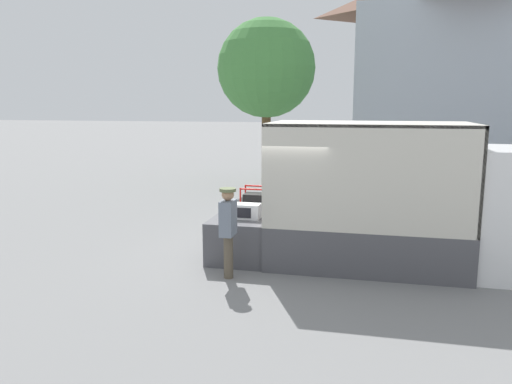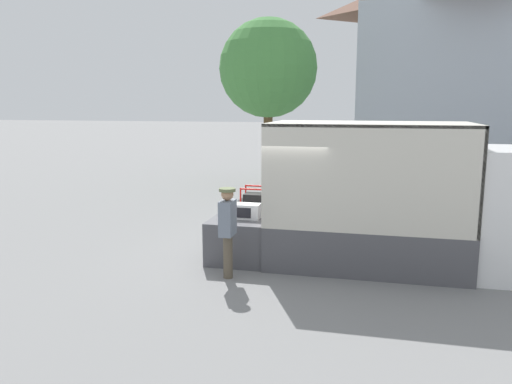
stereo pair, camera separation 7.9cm
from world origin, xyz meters
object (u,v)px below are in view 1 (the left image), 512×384
Objects in this scene: portable_generator at (256,202)px; street_tree at (266,69)px; worker_person at (228,223)px; microwave at (247,211)px; box_truck at (440,220)px.

portable_generator is 0.09× the size of street_tree.
portable_generator is at bearing 87.61° from worker_person.
microwave is 0.79m from portable_generator.
street_tree is (-1.61, 8.91, 3.53)m from portable_generator.
microwave is 1.19m from worker_person.
box_truck is 3.91m from portable_generator.
portable_generator is (0.00, 0.78, 0.05)m from microwave.
portable_generator is (-3.88, 0.46, 0.12)m from box_truck.
portable_generator is 1.97m from worker_person.
microwave is at bearing -80.57° from street_tree.
worker_person reaches higher than microwave.
portable_generator is at bearing -79.74° from street_tree.
portable_generator is 0.34× the size of worker_person.
portable_generator is 9.71m from street_tree.
worker_person is (-0.08, -1.18, 0.01)m from microwave.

